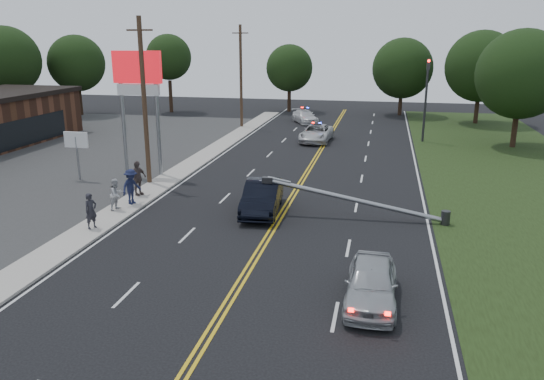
% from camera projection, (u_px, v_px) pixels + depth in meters
% --- Properties ---
extents(ground, '(120.00, 120.00, 0.00)m').
position_uv_depth(ground, '(242.00, 280.00, 19.95)').
color(ground, black).
rests_on(ground, ground).
extents(sidewalk, '(1.80, 70.00, 0.12)m').
position_uv_depth(sidewalk, '(148.00, 192.00, 31.01)').
color(sidewalk, '#AAA49A').
rests_on(sidewalk, ground).
extents(centerline_yellow, '(0.36, 80.00, 0.00)m').
position_uv_depth(centerline_yellow, '(289.00, 202.00, 29.34)').
color(centerline_yellow, gold).
rests_on(centerline_yellow, ground).
extents(pylon_sign, '(3.20, 0.35, 8.00)m').
position_uv_depth(pylon_sign, '(138.00, 83.00, 33.54)').
color(pylon_sign, gray).
rests_on(pylon_sign, ground).
extents(small_sign, '(1.60, 0.14, 3.10)m').
position_uv_depth(small_sign, '(76.00, 144.00, 33.38)').
color(small_sign, gray).
rests_on(small_sign, ground).
extents(traffic_signal, '(0.28, 0.41, 7.05)m').
position_uv_depth(traffic_signal, '(426.00, 93.00, 45.32)').
color(traffic_signal, '#2D2D30').
rests_on(traffic_signal, ground).
extents(fallen_streetlight, '(9.36, 0.44, 1.91)m').
position_uv_depth(fallen_streetlight, '(365.00, 202.00, 26.38)').
color(fallen_streetlight, '#2D2D30').
rests_on(fallen_streetlight, ground).
extents(utility_pole_mid, '(1.60, 0.28, 10.00)m').
position_uv_depth(utility_pole_mid, '(144.00, 102.00, 31.65)').
color(utility_pole_mid, '#382619').
rests_on(utility_pole_mid, ground).
extents(utility_pole_far, '(1.60, 0.28, 10.00)m').
position_uv_depth(utility_pole_far, '(241.00, 76.00, 52.33)').
color(utility_pole_far, '#382619').
rests_on(utility_pole_far, ground).
extents(tree_3, '(7.16, 7.16, 10.03)m').
position_uv_depth(tree_3, '(6.00, 60.00, 56.09)').
color(tree_3, black).
rests_on(tree_3, ground).
extents(tree_4, '(6.41, 6.41, 9.13)m').
position_uv_depth(tree_4, '(76.00, 63.00, 61.00)').
color(tree_4, black).
rests_on(tree_4, ground).
extents(tree_5, '(5.38, 5.38, 9.22)m').
position_uv_depth(tree_5, '(169.00, 57.00, 63.08)').
color(tree_5, black).
rests_on(tree_5, ground).
extents(tree_6, '(5.61, 5.61, 8.04)m').
position_uv_depth(tree_6, '(289.00, 68.00, 63.93)').
color(tree_6, black).
rests_on(tree_6, ground).
extents(tree_7, '(6.87, 6.87, 8.81)m').
position_uv_depth(tree_7, '(403.00, 68.00, 60.83)').
color(tree_7, black).
rests_on(tree_7, ground).
extents(tree_8, '(7.32, 7.32, 9.58)m').
position_uv_depth(tree_8, '(481.00, 66.00, 54.70)').
color(tree_8, black).
rests_on(tree_8, ground).
extents(tree_9, '(7.16, 7.16, 9.53)m').
position_uv_depth(tree_9, '(522.00, 74.00, 42.51)').
color(tree_9, black).
rests_on(tree_9, ground).
extents(crashed_sedan, '(2.19, 5.12, 1.64)m').
position_uv_depth(crashed_sedan, '(262.00, 197.00, 27.50)').
color(crashed_sedan, black).
rests_on(crashed_sedan, ground).
extents(waiting_sedan, '(1.77, 4.34, 1.47)m').
position_uv_depth(waiting_sedan, '(371.00, 283.00, 18.05)').
color(waiting_sedan, '#ACB0B4').
rests_on(waiting_sedan, ground).
extents(emergency_a, '(2.70, 5.37, 1.46)m').
position_uv_depth(emergency_a, '(316.00, 133.00, 46.30)').
color(emergency_a, silver).
rests_on(emergency_a, ground).
extents(emergency_b, '(3.75, 4.95, 1.34)m').
position_uv_depth(emergency_b, '(305.00, 117.00, 56.36)').
color(emergency_b, silver).
rests_on(emergency_b, ground).
extents(bystander_a, '(0.63, 0.74, 1.71)m').
position_uv_depth(bystander_a, '(91.00, 211.00, 24.81)').
color(bystander_a, '#23232A').
rests_on(bystander_a, sidewalk).
extents(bystander_b, '(0.80, 0.93, 1.66)m').
position_uv_depth(bystander_b, '(116.00, 194.00, 27.54)').
color(bystander_b, '#B1B2B6').
rests_on(bystander_b, sidewalk).
extents(bystander_c, '(1.08, 1.41, 1.92)m').
position_uv_depth(bystander_c, '(131.00, 187.00, 28.46)').
color(bystander_c, '#181D3D').
rests_on(bystander_c, sidewalk).
extents(bystander_d, '(0.96, 1.26, 1.99)m').
position_uv_depth(bystander_d, '(137.00, 178.00, 30.02)').
color(bystander_d, '#4F423F').
rests_on(bystander_d, sidewalk).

